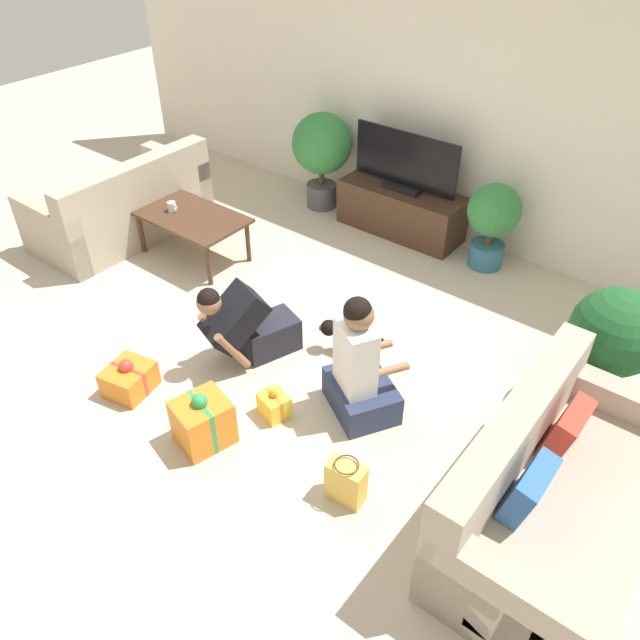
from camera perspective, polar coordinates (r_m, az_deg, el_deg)
The scene contains 18 objects.
ground_plane at distance 4.99m, azimuth -5.22°, elevation -2.99°, with size 16.00×16.00×0.00m, color beige.
wall_back at distance 6.26m, azimuth 11.41°, elevation 18.94°, with size 8.40×0.06×2.60m.
sofa_left at distance 6.70m, azimuth -17.60°, elevation 9.77°, with size 0.91×1.72×0.84m.
sofa_right at distance 3.88m, azimuth 20.63°, elevation -15.05°, with size 0.91×1.72×0.84m.
coffee_table at distance 6.07m, azimuth -11.67°, elevation 8.99°, with size 1.06×0.63×0.45m.
tv_console at distance 6.51m, azimuth 7.42°, elevation 9.89°, with size 1.28×0.47×0.47m.
tv at distance 6.30m, azimuth 7.79°, elevation 13.86°, with size 1.13×0.20×0.58m.
potted_plant_back_right at distance 5.97m, azimuth 15.52°, elevation 8.96°, with size 0.49×0.49×0.83m.
potted_plant_corner_right at distance 4.57m, azimuth 25.35°, elevation -1.29°, with size 0.61×0.61×0.97m.
potted_plant_back_left at distance 6.80m, azimuth 0.16°, elevation 15.39°, with size 0.63×0.63×1.04m.
person_kneeling at distance 4.76m, azimuth -6.68°, elevation -0.42°, with size 0.54×0.80×0.75m.
person_sitting at distance 4.28m, azimuth 3.62°, elevation -4.66°, with size 0.65×0.62×0.98m.
dog at distance 4.87m, azimuth 2.58°, elevation -1.30°, with size 0.48×0.28×0.28m.
gift_box_a at distance 4.79m, azimuth -17.05°, elevation -5.14°, with size 0.36×0.39×0.28m.
gift_box_b at distance 4.27m, azimuth -10.66°, elevation -9.11°, with size 0.38×0.41×0.42m.
gift_box_c at distance 4.43m, azimuth -4.22°, elevation -7.75°, with size 0.24×0.22×0.24m.
gift_bag_a at distance 3.91m, azimuth 2.38°, elevation -14.57°, with size 0.25×0.17×0.32m.
mug at distance 6.14m, azimuth -13.39°, elevation 10.06°, with size 0.12×0.08×0.09m.
Camera 1 is at (2.68, -2.68, 3.24)m, focal length 35.00 mm.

